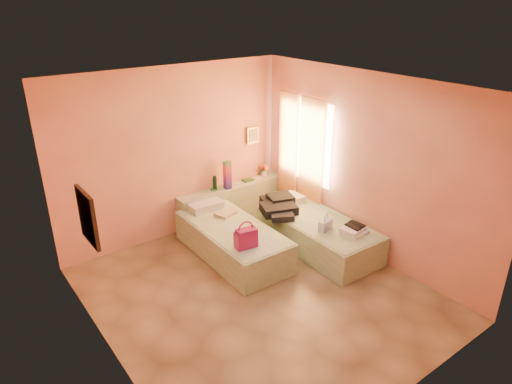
# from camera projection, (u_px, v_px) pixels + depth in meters

# --- Properties ---
(ground) EXTENTS (4.50, 4.50, 0.00)m
(ground) POSITION_uv_depth(u_px,v_px,m) (259.00, 294.00, 6.24)
(ground) COLOR #A08860
(ground) RESTS_ON ground
(room_walls) EXTENTS (4.02, 4.51, 2.81)m
(room_walls) POSITION_uv_depth(u_px,v_px,m) (245.00, 156.00, 6.05)
(room_walls) COLOR #FAAA85
(room_walls) RESTS_ON ground
(headboard_ledge) EXTENTS (2.05, 0.30, 0.65)m
(headboard_ledge) POSITION_uv_depth(u_px,v_px,m) (231.00, 203.00, 8.18)
(headboard_ledge) COLOR #A8B493
(headboard_ledge) RESTS_ON ground
(bed_left) EXTENTS (0.94, 2.02, 0.50)m
(bed_left) POSITION_uv_depth(u_px,v_px,m) (233.00, 241.00, 7.07)
(bed_left) COLOR beige
(bed_left) RESTS_ON ground
(bed_right) EXTENTS (0.94, 2.02, 0.50)m
(bed_right) POSITION_uv_depth(u_px,v_px,m) (318.00, 234.00, 7.26)
(bed_right) COLOR beige
(bed_right) RESTS_ON ground
(water_bottle) EXTENTS (0.09, 0.09, 0.25)m
(water_bottle) POSITION_uv_depth(u_px,v_px,m) (215.00, 184.00, 7.82)
(water_bottle) COLOR #12311B
(water_bottle) RESTS_ON headboard_ledge
(rainbow_box) EXTENTS (0.12, 0.12, 0.50)m
(rainbow_box) POSITION_uv_depth(u_px,v_px,m) (227.00, 175.00, 7.86)
(rainbow_box) COLOR #9A1358
(rainbow_box) RESTS_ON headboard_ledge
(small_dish) EXTENTS (0.16, 0.16, 0.03)m
(small_dish) POSITION_uv_depth(u_px,v_px,m) (214.00, 189.00, 7.87)
(small_dish) COLOR #478256
(small_dish) RESTS_ON headboard_ledge
(green_book) EXTENTS (0.19, 0.14, 0.03)m
(green_book) POSITION_uv_depth(u_px,v_px,m) (248.00, 180.00, 8.27)
(green_book) COLOR #284C2E
(green_book) RESTS_ON headboard_ledge
(flower_vase) EXTENTS (0.23, 0.23, 0.26)m
(flower_vase) POSITION_uv_depth(u_px,v_px,m) (264.00, 169.00, 8.47)
(flower_vase) COLOR white
(flower_vase) RESTS_ON headboard_ledge
(magenta_handbag) EXTENTS (0.33, 0.21, 0.29)m
(magenta_handbag) POSITION_uv_depth(u_px,v_px,m) (246.00, 238.00, 6.35)
(magenta_handbag) COLOR #9A1358
(magenta_handbag) RESTS_ON bed_left
(khaki_garment) EXTENTS (0.36, 0.32, 0.05)m
(khaki_garment) POSITION_uv_depth(u_px,v_px,m) (226.00, 213.00, 7.33)
(khaki_garment) COLOR tan
(khaki_garment) RESTS_ON bed_left
(clothes_pile) EXTENTS (0.78, 0.78, 0.18)m
(clothes_pile) POSITION_uv_depth(u_px,v_px,m) (281.00, 207.00, 7.41)
(clothes_pile) COLOR black
(clothes_pile) RESTS_ON bed_right
(blue_handbag) EXTENTS (0.27, 0.16, 0.16)m
(blue_handbag) POSITION_uv_depth(u_px,v_px,m) (325.00, 225.00, 6.84)
(blue_handbag) COLOR #4563A7
(blue_handbag) RESTS_ON bed_right
(towel_stack) EXTENTS (0.38, 0.33, 0.10)m
(towel_stack) POSITION_uv_depth(u_px,v_px,m) (355.00, 230.00, 6.75)
(towel_stack) COLOR white
(towel_stack) RESTS_ON bed_right
(sandal_pair) EXTENTS (0.19, 0.25, 0.03)m
(sandal_pair) POSITION_uv_depth(u_px,v_px,m) (356.00, 226.00, 6.76)
(sandal_pair) COLOR black
(sandal_pair) RESTS_ON towel_stack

